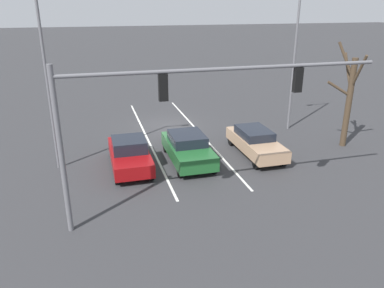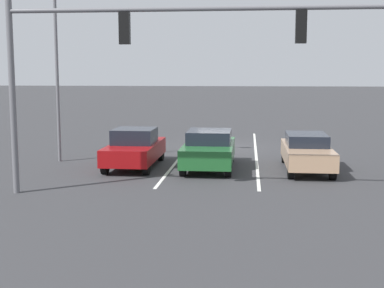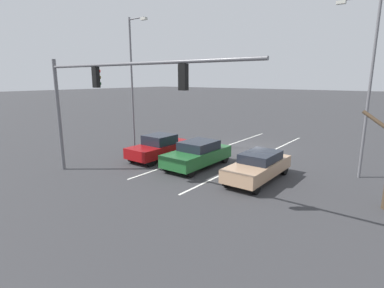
{
  "view_description": "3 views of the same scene",
  "coord_description": "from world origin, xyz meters",
  "px_view_note": "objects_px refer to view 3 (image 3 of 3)",
  "views": [
    {
      "loc": [
        4.86,
        24.1,
        7.91
      ],
      "look_at": [
        0.19,
        7.18,
        1.27
      ],
      "focal_mm": 35.0,
      "sensor_mm": 36.0,
      "label": 1
    },
    {
      "loc": [
        -1.33,
        27.56,
        3.85
      ],
      "look_at": [
        0.87,
        6.76,
        1.02
      ],
      "focal_mm": 50.0,
      "sensor_mm": 36.0,
      "label": 2
    },
    {
      "loc": [
        -9.81,
        20.1,
        5.12
      ],
      "look_at": [
        -0.26,
        7.56,
        1.64
      ],
      "focal_mm": 28.0,
      "sensor_mm": 36.0,
      "label": 3
    }
  ],
  "objects_px": {
    "street_lamp_left_shoulder": "(367,77)",
    "street_lamp_right_shoulder": "(133,77)",
    "car_tan_leftlane_front": "(258,166)",
    "car_maroon_rightlane_front": "(160,147)",
    "traffic_signal_gantry": "(100,90)",
    "car_darkgreen_midlane_front": "(198,154)"
  },
  "relations": [
    {
      "from": "street_lamp_right_shoulder",
      "to": "street_lamp_left_shoulder",
      "type": "distance_m",
      "value": 14.37
    },
    {
      "from": "traffic_signal_gantry",
      "to": "street_lamp_left_shoulder",
      "type": "height_order",
      "value": "street_lamp_left_shoulder"
    },
    {
      "from": "car_darkgreen_midlane_front",
      "to": "car_tan_leftlane_front",
      "type": "bearing_deg",
      "value": 179.74
    },
    {
      "from": "car_darkgreen_midlane_front",
      "to": "street_lamp_right_shoulder",
      "type": "distance_m",
      "value": 7.85
    },
    {
      "from": "car_tan_leftlane_front",
      "to": "street_lamp_left_shoulder",
      "type": "xyz_separation_m",
      "value": [
        -3.86,
        -3.63,
        4.42
      ]
    },
    {
      "from": "car_maroon_rightlane_front",
      "to": "street_lamp_left_shoulder",
      "type": "bearing_deg",
      "value": -161.52
    },
    {
      "from": "car_darkgreen_midlane_front",
      "to": "street_lamp_left_shoulder",
      "type": "distance_m",
      "value": 9.58
    },
    {
      "from": "traffic_signal_gantry",
      "to": "street_lamp_right_shoulder",
      "type": "bearing_deg",
      "value": -53.55
    },
    {
      "from": "car_darkgreen_midlane_front",
      "to": "street_lamp_right_shoulder",
      "type": "height_order",
      "value": "street_lamp_right_shoulder"
    },
    {
      "from": "street_lamp_right_shoulder",
      "to": "street_lamp_left_shoulder",
      "type": "xyz_separation_m",
      "value": [
        -14.13,
        -2.6,
        -0.01
      ]
    },
    {
      "from": "car_darkgreen_midlane_front",
      "to": "traffic_signal_gantry",
      "type": "height_order",
      "value": "traffic_signal_gantry"
    },
    {
      "from": "car_tan_leftlane_front",
      "to": "car_maroon_rightlane_front",
      "type": "height_order",
      "value": "car_maroon_rightlane_front"
    },
    {
      "from": "car_maroon_rightlane_front",
      "to": "street_lamp_right_shoulder",
      "type": "distance_m",
      "value": 5.64
    },
    {
      "from": "car_darkgreen_midlane_front",
      "to": "street_lamp_left_shoulder",
      "type": "height_order",
      "value": "street_lamp_left_shoulder"
    },
    {
      "from": "car_maroon_rightlane_front",
      "to": "traffic_signal_gantry",
      "type": "bearing_deg",
      "value": 102.15
    },
    {
      "from": "street_lamp_left_shoulder",
      "to": "street_lamp_right_shoulder",
      "type": "bearing_deg",
      "value": 10.43
    },
    {
      "from": "car_darkgreen_midlane_front",
      "to": "car_maroon_rightlane_front",
      "type": "relative_size",
      "value": 1.02
    },
    {
      "from": "car_maroon_rightlane_front",
      "to": "street_lamp_right_shoulder",
      "type": "bearing_deg",
      "value": -16.37
    },
    {
      "from": "car_maroon_rightlane_front",
      "to": "traffic_signal_gantry",
      "type": "relative_size",
      "value": 0.37
    },
    {
      "from": "traffic_signal_gantry",
      "to": "street_lamp_left_shoulder",
      "type": "xyz_separation_m",
      "value": [
        -9.66,
        -8.65,
        0.59
      ]
    },
    {
      "from": "traffic_signal_gantry",
      "to": "car_darkgreen_midlane_front",
      "type": "bearing_deg",
      "value": -111.18
    },
    {
      "from": "car_tan_leftlane_front",
      "to": "street_lamp_left_shoulder",
      "type": "relative_size",
      "value": 0.51
    }
  ]
}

